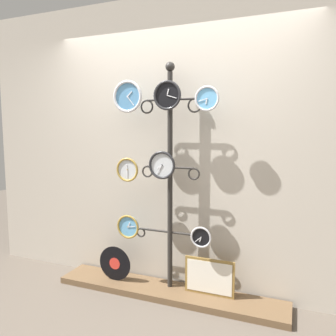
{
  "coord_description": "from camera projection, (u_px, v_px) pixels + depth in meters",
  "views": [
    {
      "loc": [
        1.08,
        -2.37,
        1.54
      ],
      "look_at": [
        0.0,
        0.36,
        1.21
      ],
      "focal_mm": 35.0,
      "sensor_mm": 36.0,
      "label": 1
    }
  ],
  "objects": [
    {
      "name": "ground_plane",
      "position": [
        152.0,
        314.0,
        2.77
      ],
      "size": [
        12.0,
        12.0,
        0.0
      ],
      "primitive_type": "plane",
      "color": "brown"
    },
    {
      "name": "shop_wall",
      "position": [
        176.0,
        146.0,
        3.13
      ],
      "size": [
        4.4,
        0.04,
        2.8
      ],
      "color": "#BCB2A3",
      "rests_on": "ground_plane"
    },
    {
      "name": "low_shelf",
      "position": [
        168.0,
        292.0,
        3.09
      ],
      "size": [
        2.2,
        0.36,
        0.06
      ],
      "color": "brown",
      "rests_on": "ground_plane"
    },
    {
      "name": "display_stand",
      "position": [
        170.0,
        210.0,
        3.05
      ],
      "size": [
        0.7,
        0.41,
        2.15
      ],
      "color": "#282623",
      "rests_on": "ground_plane"
    },
    {
      "name": "clock_top_left",
      "position": [
        128.0,
        97.0,
        2.98
      ],
      "size": [
        0.29,
        0.04,
        0.29
      ],
      "color": "#4C84B2"
    },
    {
      "name": "clock_top_center",
      "position": [
        167.0,
        95.0,
        2.84
      ],
      "size": [
        0.26,
        0.04,
        0.26
      ],
      "color": "black"
    },
    {
      "name": "clock_top_right",
      "position": [
        207.0,
        99.0,
        2.73
      ],
      "size": [
        0.21,
        0.04,
        0.21
      ],
      "color": "#60A8DB"
    },
    {
      "name": "clock_middle_left",
      "position": [
        128.0,
        170.0,
        3.07
      ],
      "size": [
        0.23,
        0.04,
        0.23
      ],
      "color": "silver"
    },
    {
      "name": "clock_middle_center",
      "position": [
        162.0,
        165.0,
        2.92
      ],
      "size": [
        0.25,
        0.04,
        0.25
      ],
      "color": "silver"
    },
    {
      "name": "clock_bottom_left",
      "position": [
        128.0,
        227.0,
        3.12
      ],
      "size": [
        0.23,
        0.04,
        0.23
      ],
      "color": "#60A8DB"
    },
    {
      "name": "clock_bottom_right",
      "position": [
        201.0,
        237.0,
        2.85
      ],
      "size": [
        0.19,
        0.04,
        0.19
      ],
      "color": "black"
    },
    {
      "name": "vinyl_record",
      "position": [
        115.0,
        263.0,
        3.24
      ],
      "size": [
        0.35,
        0.01,
        0.35
      ],
      "color": "black",
      "rests_on": "low_shelf"
    },
    {
      "name": "picture_frame",
      "position": [
        209.0,
        277.0,
        2.95
      ],
      "size": [
        0.46,
        0.02,
        0.34
      ],
      "color": "olive",
      "rests_on": "low_shelf"
    }
  ]
}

